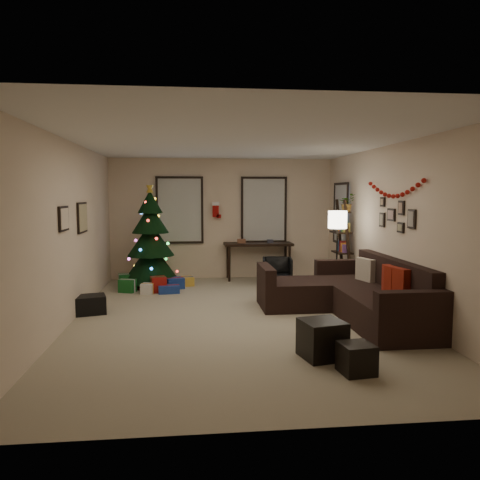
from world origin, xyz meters
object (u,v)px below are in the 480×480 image
at_px(desk, 258,247).
at_px(desk_chair, 277,271).
at_px(sofa, 352,296).
at_px(bookshelf, 343,246).
at_px(christmas_tree, 151,243).

bearing_deg(desk, desk_chair, -64.15).
height_order(desk, desk_chair, desk).
distance_m(sofa, bookshelf, 2.08).
distance_m(sofa, desk, 3.45).
xyz_separation_m(desk_chair, bookshelf, (1.20, -0.67, 0.58)).
bearing_deg(desk, bookshelf, -41.24).
height_order(sofa, desk_chair, sofa).
xyz_separation_m(christmas_tree, desk_chair, (2.64, -0.09, -0.61)).
relative_size(sofa, desk, 1.97).
xyz_separation_m(christmas_tree, desk, (2.32, 0.56, -0.17)).
bearing_deg(christmas_tree, desk_chair, -2.01).
bearing_deg(bookshelf, sofa, -104.12).
distance_m(christmas_tree, sofa, 4.34).
relative_size(sofa, bookshelf, 1.66).
bearing_deg(christmas_tree, desk, 13.49).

